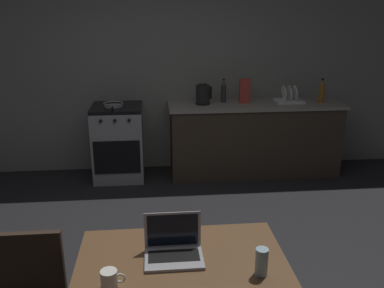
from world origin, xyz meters
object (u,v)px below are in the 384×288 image
Objects in this scene: drinking_glass at (262,262)px; cereal_box at (245,91)px; electric_kettle at (203,94)px; bottle at (322,91)px; frying_pan at (113,105)px; laptop at (174,249)px; dish_rack at (289,99)px; bottle_b at (223,91)px; stove_oven at (118,142)px; dining_table at (183,279)px; coffee_mug at (110,280)px.

cereal_box reaches higher than drinking_glass.
electric_kettle is 0.84× the size of bottle.
laptop is at bearing -79.20° from frying_pan.
electric_kettle is at bearing 180.00° from dish_rack.
bottle_b is at bearing 4.64° from frying_pan.
cereal_box reaches higher than electric_kettle.
bottle is (1.47, -0.05, 0.02)m from electric_kettle.
dish_rack is at bearing 69.90° from drinking_glass.
stove_oven is 3.13m from dining_table.
stove_oven is 2.69× the size of dish_rack.
cereal_box reaches higher than stove_oven.
electric_kettle reaches higher than frying_pan.
frying_pan is 1.21× the size of dish_rack.
dining_table is 3.93× the size of bottle_b.
coffee_mug is 0.82× the size of drinking_glass.
frying_pan is 3.30m from drinking_glass.
bottle is 0.95m from cereal_box.
cereal_box is (1.57, 0.02, 0.61)m from stove_oven.
frying_pan is 2.75× the size of drinking_glass.
stove_oven is at bearing 107.03° from drinking_glass.
cereal_box is 1.02× the size of bottle_b.
coffee_mug is at bearing -126.32° from bottle.
dish_rack is at bearing -5.60° from bottle_b.
frying_pan reaches higher than coffee_mug.
drinking_glass is 3.27m from bottle_b.
stove_oven is at bearing 93.55° from coffee_mug.
stove_oven is 3.06× the size of bottle.
laptop is at bearing -118.43° from dish_rack.
frying_pan is 1.35m from bottle_b.
electric_kettle is at bearing 178.06° from bottle.
laptop is 2.60× the size of coffee_mug.
dish_rack is at bearing -2.04° from cereal_box.
drinking_glass is (0.44, -0.21, 0.03)m from laptop.
frying_pan is 1.60m from cereal_box.
stove_oven is at bearing -179.18° from cereal_box.
dining_table is 3.13m from electric_kettle.
bottle is at bearing 57.16° from dining_table.
electric_kettle is (0.48, 3.07, 0.38)m from dining_table.
drinking_glass is at bearing -13.54° from dining_table.
cereal_box is at bearing 0.82° from stove_oven.
cereal_box is (1.60, 0.05, 0.12)m from frying_pan.
coffee_mug is at bearing -177.07° from drinking_glass.
dining_table is at bearing -63.74° from laptop.
coffee_mug is (-0.33, -0.25, 0.00)m from laptop.
frying_pan is 2.16m from dish_rack.
frying_pan is 3.19m from coffee_mug.
drinking_glass is at bearing -91.39° from electric_kettle.
laptop is 2.14× the size of drinking_glass.
bottle_b is (0.74, 3.15, 0.40)m from dining_table.
bottle_b is (0.34, 3.25, 0.26)m from drinking_glass.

